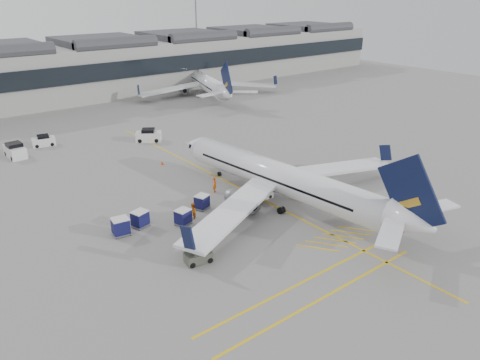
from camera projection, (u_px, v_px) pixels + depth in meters
ground at (214, 242)px, 44.96m from camera, size 220.00×220.00×0.00m
terminal at (9, 75)px, 94.82m from camera, size 200.00×20.45×12.40m
apron_markings at (233, 185)px, 57.94m from camera, size 0.25×60.00×0.01m
airliner_main at (285, 179)px, 52.15m from camera, size 32.87×36.06×9.59m
airliner_far at (206, 83)px, 105.21m from camera, size 30.69×34.06×9.37m
belt_loader at (257, 195)px, 53.85m from camera, size 4.26×1.64×1.72m
baggage_cart_a at (183, 216)px, 47.99m from camera, size 1.86×1.67×1.66m
baggage_cart_b at (202, 202)px, 51.40m from camera, size 1.88×1.73×1.61m
baggage_cart_c at (140, 218)px, 47.53m from camera, size 1.94×1.75×1.71m
baggage_cart_d at (121, 226)px, 45.88m from camera, size 1.89×1.63×1.80m
ramp_agent_a at (215, 185)px, 55.52m from camera, size 0.80×0.84×1.93m
ramp_agent_b at (193, 211)px, 49.17m from camera, size 1.09×1.07×1.78m
pushback_tug at (198, 256)px, 41.47m from camera, size 2.54×1.80×1.30m
safety_cone_nose at (162, 163)px, 64.47m from camera, size 0.40×0.40×0.55m
safety_cone_engine at (251, 183)px, 57.78m from camera, size 0.32×0.32×0.44m
service_van_left at (44, 141)px, 71.93m from camera, size 3.55×2.22×1.70m
service_van_mid at (15, 151)px, 67.06m from camera, size 2.31×4.25×2.12m
service_van_right at (149, 136)px, 74.05m from camera, size 4.31×3.83×2.00m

